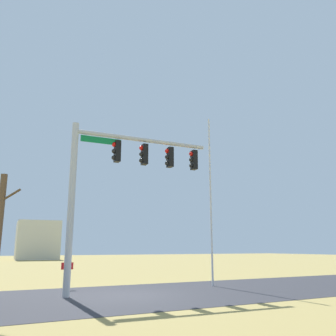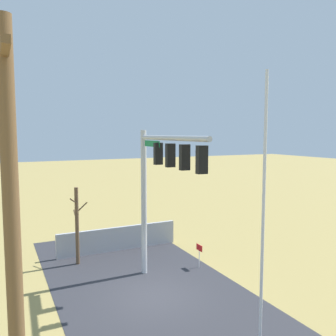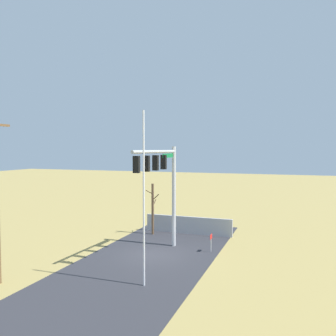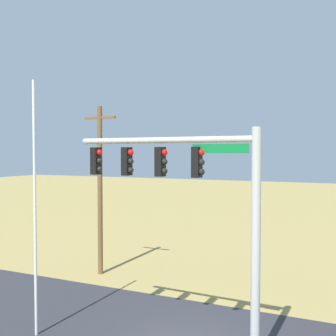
% 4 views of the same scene
% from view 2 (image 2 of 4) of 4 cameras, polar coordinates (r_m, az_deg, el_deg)
% --- Properties ---
extents(ground_plane, '(160.00, 160.00, 0.00)m').
position_cam_2_polar(ground_plane, '(16.24, -2.32, -19.93)').
color(ground_plane, '#9E894C').
extents(sidewalk_corner, '(6.00, 6.00, 0.01)m').
position_cam_2_polar(sidewalk_corner, '(19.39, -5.01, -15.57)').
color(sidewalk_corner, '#B7B5AD').
rests_on(sidewalk_corner, ground_plane).
extents(retaining_fence, '(0.20, 7.29, 1.43)m').
position_cam_2_polar(retaining_fence, '(21.71, -8.01, -11.28)').
color(retaining_fence, '#A8A8AD').
rests_on(retaining_fence, ground_plane).
extents(signal_mast, '(6.44, 0.56, 7.17)m').
position_cam_2_polar(signal_mast, '(15.41, -1.46, -1.26)').
color(signal_mast, '#B2B5BA').
rests_on(signal_mast, ground_plane).
extents(flagpole, '(0.10, 0.10, 8.92)m').
position_cam_2_polar(flagpole, '(11.47, 15.19, -7.37)').
color(flagpole, silver).
rests_on(flagpole, ground_plane).
extents(utility_pole, '(1.90, 0.26, 8.83)m').
position_cam_2_polar(utility_pole, '(6.56, -23.64, -16.47)').
color(utility_pole, brown).
rests_on(utility_pole, ground_plane).
extents(bare_tree, '(1.27, 1.02, 4.17)m').
position_cam_2_polar(bare_tree, '(19.58, -14.53, -8.93)').
color(bare_tree, brown).
rests_on(bare_tree, ground_plane).
extents(open_sign, '(0.56, 0.04, 1.22)m').
position_cam_2_polar(open_sign, '(18.93, 5.09, -13.19)').
color(open_sign, silver).
rests_on(open_sign, ground_plane).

